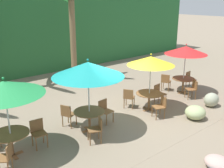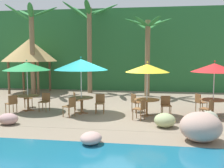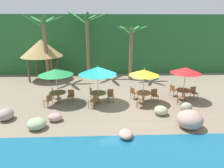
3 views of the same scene
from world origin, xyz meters
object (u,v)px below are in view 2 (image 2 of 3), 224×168
at_px(dining_table_red, 213,102).
at_px(palapa_hut, 29,50).
at_px(chair_teal_left, 70,105).
at_px(palm_tree_nearest, 32,37).
at_px(dining_table_teal, 81,100).
at_px(umbrella_red, 215,68).
at_px(umbrella_green, 27,66).
at_px(palm_tree_second, 89,34).
at_px(palm_tree_third, 148,43).
at_px(chair_red_inland, 200,101).
at_px(dining_table_yellow, 147,102).
at_px(chair_green_seaward, 45,101).
at_px(chair_green_left, 12,103).
at_px(chair_teal_seaward, 100,102).
at_px(chair_yellow_left, 141,108).
at_px(chair_red_left, 208,108).
at_px(chair_teal_inland, 77,99).
at_px(dining_table_green, 28,98).
at_px(umbrella_teal, 81,64).
at_px(chair_yellow_inland, 135,101).
at_px(chair_green_inland, 26,97).
at_px(umbrella_yellow, 147,68).
at_px(chair_yellow_seaward, 166,104).

distance_m(dining_table_red, palapa_hut, 12.81).
distance_m(chair_teal_left, palm_tree_nearest, 8.05).
distance_m(dining_table_teal, umbrella_red, 6.06).
xyz_separation_m(umbrella_green, dining_table_teal, (2.69, -0.17, -1.53)).
xyz_separation_m(dining_table_teal, palm_tree_second, (-1.14, 6.46, 3.45)).
height_order(dining_table_red, palm_tree_third, palm_tree_third).
xyz_separation_m(chair_teal_left, chair_red_inland, (5.69, 1.86, 0.00)).
xyz_separation_m(dining_table_yellow, palapa_hut, (-8.34, 6.13, 2.34)).
distance_m(chair_green_seaward, palm_tree_third, 7.66).
xyz_separation_m(chair_green_left, dining_table_yellow, (6.09, 0.51, 0.10)).
distance_m(chair_teal_seaward, chair_red_inland, 4.66).
bearing_deg(palm_tree_third, chair_yellow_left, -90.85).
distance_m(dining_table_yellow, palm_tree_third, 6.25).
distance_m(umbrella_green, dining_table_teal, 3.10).
xyz_separation_m(dining_table_teal, chair_red_left, (5.51, -0.46, -0.10)).
relative_size(chair_teal_inland, dining_table_red, 0.79).
xyz_separation_m(chair_green_seaward, chair_teal_seaward, (2.67, 0.01, 0.00)).
bearing_deg(chair_teal_left, dining_table_yellow, 12.77).
xyz_separation_m(dining_table_green, chair_red_inland, (8.11, 0.88, -0.10)).
relative_size(umbrella_green, palm_tree_third, 0.49).
height_order(umbrella_teal, chair_yellow_inland, umbrella_teal).
bearing_deg(chair_yellow_left, palm_tree_nearest, 141.17).
xyz_separation_m(dining_table_green, chair_red_left, (8.20, -0.63, -0.10)).
xyz_separation_m(dining_table_red, chair_red_inland, (-0.44, 0.73, -0.10)).
distance_m(chair_teal_left, palm_tree_third, 7.62).
bearing_deg(chair_teal_left, palm_tree_third, 63.77).
relative_size(umbrella_green, dining_table_red, 2.23).
relative_size(palm_tree_nearest, palm_tree_third, 1.17).
height_order(chair_red_inland, palapa_hut, palapa_hut).
height_order(chair_green_inland, umbrella_yellow, umbrella_yellow).
bearing_deg(chair_green_left, chair_yellow_seaward, 5.79).
relative_size(umbrella_green, chair_yellow_inland, 2.82).
bearing_deg(umbrella_teal, dining_table_green, 176.44).
height_order(chair_teal_seaward, chair_red_inland, same).
relative_size(dining_table_teal, chair_yellow_seaward, 1.26).
xyz_separation_m(chair_yellow_inland, chair_yellow_left, (0.31, -1.49, 0.00)).
bearing_deg(umbrella_red, palm_tree_nearest, 155.67).
height_order(umbrella_green, chair_teal_left, umbrella_green).
relative_size(umbrella_red, palm_tree_second, 0.40).
relative_size(chair_teal_left, chair_yellow_seaward, 1.00).
height_order(chair_yellow_seaward, umbrella_red, umbrella_red).
bearing_deg(umbrella_yellow, chair_red_left, -8.82).
relative_size(umbrella_teal, chair_red_left, 2.99).
relative_size(umbrella_teal, chair_red_inland, 2.99).
bearing_deg(chair_yellow_left, chair_red_inland, 36.17).
bearing_deg(dining_table_teal, umbrella_red, 3.09).
xyz_separation_m(dining_table_teal, palm_tree_third, (2.85, 5.52, 2.77)).
height_order(chair_yellow_inland, palm_tree_nearest, palm_tree_nearest).
bearing_deg(chair_teal_inland, dining_table_teal, -58.93).
relative_size(dining_table_teal, chair_yellow_left, 1.26).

